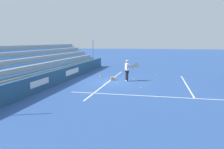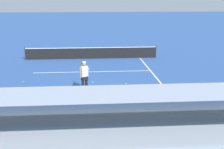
% 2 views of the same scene
% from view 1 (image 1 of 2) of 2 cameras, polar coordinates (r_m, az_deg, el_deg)
% --- Properties ---
extents(ground_plane, '(160.00, 160.00, 0.00)m').
position_cam_1_polar(ground_plane, '(17.58, 0.74, -1.92)').
color(ground_plane, '#2D5193').
extents(court_baseline_white, '(12.00, 0.10, 0.01)m').
position_cam_1_polar(court_baseline_white, '(17.68, -0.85, -1.85)').
color(court_baseline_white, white).
rests_on(court_baseline_white, ground).
extents(court_sideline_white, '(0.10, 12.00, 0.01)m').
position_cam_1_polar(court_sideline_white, '(13.22, 14.30, -5.71)').
color(court_sideline_white, white).
rests_on(court_sideline_white, ground).
extents(court_service_line_white, '(8.22, 0.10, 0.01)m').
position_cam_1_polar(court_service_line_white, '(17.34, 18.85, -2.52)').
color(court_service_line_white, white).
rests_on(court_service_line_white, ground).
extents(back_wall_sponsor_board, '(20.83, 0.25, 1.10)m').
position_cam_1_polar(back_wall_sponsor_board, '(18.74, -11.65, 0.26)').
color(back_wall_sponsor_board, navy).
rests_on(back_wall_sponsor_board, ground).
extents(bleacher_stand, '(19.79, 3.20, 3.40)m').
position_cam_1_polar(bleacher_stand, '(19.72, -17.58, 1.07)').
color(bleacher_stand, '#9EA3A8').
rests_on(bleacher_stand, ground).
extents(tennis_player, '(0.55, 1.07, 1.71)m').
position_cam_1_polar(tennis_player, '(17.80, 4.02, 1.11)').
color(tennis_player, black).
rests_on(tennis_player, ground).
extents(ball_box_cardboard, '(0.47, 0.41, 0.26)m').
position_cam_1_polar(ball_box_cardboard, '(18.32, 0.12, -1.08)').
color(ball_box_cardboard, '#A87F51').
rests_on(ball_box_cardboard, ground).
extents(tennis_ball_by_box, '(0.07, 0.07, 0.07)m').
position_cam_1_polar(tennis_ball_by_box, '(15.35, 7.55, -3.42)').
color(tennis_ball_by_box, '#CCE533').
rests_on(tennis_ball_by_box, ground).
extents(tennis_ball_near_player, '(0.07, 0.07, 0.07)m').
position_cam_1_polar(tennis_ball_near_player, '(21.49, 11.40, -0.07)').
color(tennis_ball_near_player, '#CCE533').
rests_on(tennis_ball_near_player, ground).
extents(tennis_ball_far_right, '(0.07, 0.07, 0.07)m').
position_cam_1_polar(tennis_ball_far_right, '(17.30, 9.70, -2.10)').
color(tennis_ball_far_right, '#CCE533').
rests_on(tennis_ball_far_right, ground).
extents(tennis_ball_on_baseline, '(0.07, 0.07, 0.07)m').
position_cam_1_polar(tennis_ball_on_baseline, '(16.89, -1.74, -2.24)').
color(tennis_ball_on_baseline, '#CCE533').
rests_on(tennis_ball_on_baseline, ground).
extents(tennis_ball_stray_back, '(0.07, 0.07, 0.07)m').
position_cam_1_polar(tennis_ball_stray_back, '(19.03, 5.69, -1.05)').
color(tennis_ball_stray_back, '#CCE533').
rests_on(tennis_ball_stray_back, ground).
extents(tennis_ball_toward_net, '(0.07, 0.07, 0.07)m').
position_cam_1_polar(tennis_ball_toward_net, '(16.70, 1.63, -2.37)').
color(tennis_ball_toward_net, '#CCE533').
rests_on(tennis_ball_toward_net, ground).
extents(water_bottle, '(0.07, 0.07, 0.22)m').
position_cam_1_polar(water_bottle, '(19.63, -3.18, -0.50)').
color(water_bottle, yellow).
rests_on(water_bottle, ground).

